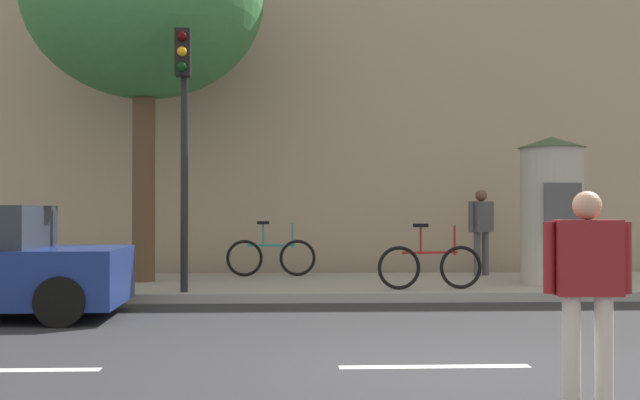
# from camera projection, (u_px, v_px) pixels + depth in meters

# --- Properties ---
(ground_plane) EXTENTS (80.00, 80.00, 0.00)m
(ground_plane) POSITION_uv_depth(u_px,v_px,m) (435.00, 367.00, 7.32)
(ground_plane) COLOR #2B2B2D
(sidewalk_curb) EXTENTS (36.00, 4.00, 0.15)m
(sidewalk_curb) POSITION_uv_depth(u_px,v_px,m) (363.00, 286.00, 14.32)
(sidewalk_curb) COLOR #9E9B93
(sidewalk_curb) RESTS_ON ground_plane
(lane_markings) EXTENTS (25.80, 0.16, 0.01)m
(lane_markings) POSITION_uv_depth(u_px,v_px,m) (435.00, 367.00, 7.32)
(lane_markings) COLOR silver
(lane_markings) RESTS_ON ground_plane
(building_backdrop) EXTENTS (36.00, 5.00, 9.39)m
(building_backdrop) POSITION_uv_depth(u_px,v_px,m) (343.00, 79.00, 19.37)
(building_backdrop) COLOR tan
(building_backdrop) RESTS_ON ground_plane
(traffic_light) EXTENTS (0.24, 0.45, 4.19)m
(traffic_light) POSITION_uv_depth(u_px,v_px,m) (184.00, 115.00, 12.46)
(traffic_light) COLOR black
(traffic_light) RESTS_ON sidewalk_curb
(poster_column) EXTENTS (1.20, 1.20, 2.62)m
(poster_column) POSITION_uv_depth(u_px,v_px,m) (552.00, 209.00, 13.86)
(poster_column) COLOR #B2ADA3
(poster_column) RESTS_ON sidewalk_curb
(pedestrian_near_pole) EXTENTS (0.67, 0.41, 1.62)m
(pedestrian_near_pole) POSITION_uv_depth(u_px,v_px,m) (586.00, 275.00, 6.01)
(pedestrian_near_pole) COLOR silver
(pedestrian_near_pole) RESTS_ON ground_plane
(pedestrian_in_red_top) EXTENTS (0.56, 0.48, 1.72)m
(pedestrian_in_red_top) POSITION_uv_depth(u_px,v_px,m) (481.00, 224.00, 15.68)
(pedestrian_in_red_top) COLOR #4C4C51
(pedestrian_in_red_top) RESTS_ON sidewalk_curb
(bicycle_leaning) EXTENTS (1.77, 0.15, 1.09)m
(bicycle_leaning) POSITION_uv_depth(u_px,v_px,m) (271.00, 257.00, 15.47)
(bicycle_leaning) COLOR black
(bicycle_leaning) RESTS_ON sidewalk_curb
(bicycle_upright) EXTENTS (1.77, 0.20, 1.09)m
(bicycle_upright) POSITION_uv_depth(u_px,v_px,m) (430.00, 266.00, 12.96)
(bicycle_upright) COLOR black
(bicycle_upright) RESTS_ON sidewalk_curb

